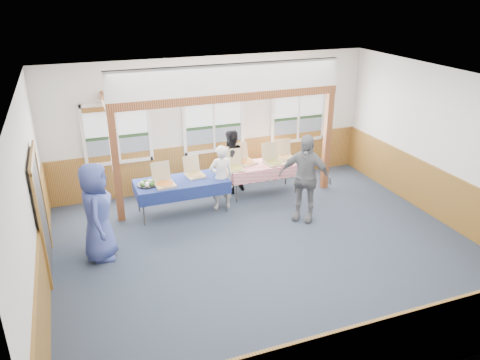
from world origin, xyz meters
name	(u,v)px	position (x,y,z in m)	size (l,w,h in m)	color
floor	(270,251)	(0.00, 0.00, 0.00)	(8.00, 8.00, 0.00)	#2B3746
ceiling	(274,85)	(0.00, 0.00, 3.20)	(8.00, 8.00, 0.00)	white
wall_back	(213,123)	(0.00, 3.50, 1.60)	(8.00, 8.00, 0.00)	silver
wall_front	(396,282)	(0.00, -3.50, 1.60)	(8.00, 8.00, 0.00)	silver
wall_left	(31,209)	(-4.00, 0.00, 1.60)	(8.00, 8.00, 0.00)	silver
wall_right	(449,148)	(4.00, 0.00, 1.60)	(8.00, 8.00, 0.00)	silver
wainscot_back	(214,163)	(0.00, 3.48, 0.55)	(7.98, 0.05, 1.10)	brown
wainscot_front	(384,352)	(0.00, -3.48, 0.55)	(7.98, 0.05, 1.10)	brown
wainscot_left	(44,267)	(-3.98, 0.00, 0.55)	(0.05, 6.98, 1.10)	brown
wainscot_right	(439,195)	(3.98, 0.00, 0.55)	(0.05, 6.98, 1.10)	brown
cased_opening	(41,215)	(-3.96, 0.90, 1.05)	(0.06, 1.30, 2.10)	#353535
window_left	(117,130)	(-2.30, 3.46, 1.68)	(1.56, 0.10, 1.46)	white
window_mid	(214,120)	(0.00, 3.46, 1.68)	(1.56, 0.10, 1.46)	white
window_right	(299,112)	(2.30, 3.46, 1.68)	(1.56, 0.10, 1.46)	white
post_left	(116,168)	(-2.50, 2.30, 1.20)	(0.15, 0.15, 2.40)	#532912
post_right	(327,142)	(2.50, 2.30, 1.20)	(0.15, 0.15, 2.40)	#532912
cross_beam	(229,97)	(0.00, 2.30, 2.49)	(5.15, 0.18, 0.18)	#532912
table_left	(182,183)	(-1.15, 2.22, 0.70)	(2.20, 1.67, 0.76)	#353535
table_right	(262,166)	(0.92, 2.54, 0.70)	(1.83, 1.10, 0.76)	#353535
pizza_box_a	(164,182)	(-1.56, 2.11, 0.82)	(0.46, 0.54, 0.45)	tan
pizza_box_b	(195,173)	(-0.81, 2.38, 0.82)	(0.44, 0.51, 0.41)	tan
pizza_box_c	(235,167)	(0.17, 2.44, 0.82)	(0.45, 0.53, 0.43)	tan
pizza_box_d	(246,160)	(0.55, 2.73, 0.82)	(0.54, 0.60, 0.45)	tan
pizza_box_e	(273,161)	(1.16, 2.46, 0.83)	(0.44, 0.53, 0.46)	tan
pizza_box_f	(285,156)	(1.57, 2.68, 0.82)	(0.46, 0.54, 0.44)	tan
veggie_tray	(147,184)	(-1.90, 2.22, 0.79)	(0.43, 0.43, 0.10)	black
drink_glass	(299,160)	(1.77, 2.29, 0.83)	(0.07, 0.07, 0.15)	#905318
woman_white	(221,178)	(-0.28, 2.07, 0.76)	(0.55, 0.36, 1.51)	white
woman_black	(230,162)	(0.22, 2.89, 0.78)	(0.76, 0.59, 1.56)	black
man_blue	(97,212)	(-3.03, 0.91, 0.94)	(0.92, 0.60, 1.88)	#3E4C9B
person_grey	(304,178)	(1.21, 0.98, 0.96)	(1.12, 0.47, 1.91)	slate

